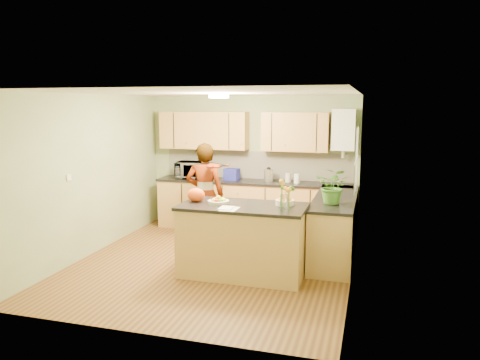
# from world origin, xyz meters

# --- Properties ---
(floor) EXTENTS (4.50, 4.50, 0.00)m
(floor) POSITION_xyz_m (0.00, 0.00, 0.00)
(floor) COLOR #583519
(floor) RESTS_ON ground
(ceiling) EXTENTS (4.00, 4.50, 0.02)m
(ceiling) POSITION_xyz_m (0.00, 0.00, 2.50)
(ceiling) COLOR silver
(ceiling) RESTS_ON wall_back
(wall_back) EXTENTS (4.00, 0.02, 2.50)m
(wall_back) POSITION_xyz_m (0.00, 2.25, 1.25)
(wall_back) COLOR gray
(wall_back) RESTS_ON floor
(wall_front) EXTENTS (4.00, 0.02, 2.50)m
(wall_front) POSITION_xyz_m (0.00, -2.25, 1.25)
(wall_front) COLOR gray
(wall_front) RESTS_ON floor
(wall_left) EXTENTS (0.02, 4.50, 2.50)m
(wall_left) POSITION_xyz_m (-2.00, 0.00, 1.25)
(wall_left) COLOR gray
(wall_left) RESTS_ON floor
(wall_right) EXTENTS (0.02, 4.50, 2.50)m
(wall_right) POSITION_xyz_m (2.00, 0.00, 1.25)
(wall_right) COLOR gray
(wall_right) RESTS_ON floor
(back_counter) EXTENTS (3.64, 0.62, 0.94)m
(back_counter) POSITION_xyz_m (0.10, 1.95, 0.47)
(back_counter) COLOR tan
(back_counter) RESTS_ON floor
(right_counter) EXTENTS (0.62, 2.24, 0.94)m
(right_counter) POSITION_xyz_m (1.70, 0.85, 0.47)
(right_counter) COLOR tan
(right_counter) RESTS_ON floor
(splashback) EXTENTS (3.60, 0.02, 0.52)m
(splashback) POSITION_xyz_m (0.10, 2.23, 1.20)
(splashback) COLOR silver
(splashback) RESTS_ON back_counter
(upper_cabinets) EXTENTS (3.20, 0.34, 0.70)m
(upper_cabinets) POSITION_xyz_m (-0.18, 2.08, 1.85)
(upper_cabinets) COLOR tan
(upper_cabinets) RESTS_ON wall_back
(boiler) EXTENTS (0.40, 0.30, 0.86)m
(boiler) POSITION_xyz_m (1.70, 2.09, 1.90)
(boiler) COLOR white
(boiler) RESTS_ON wall_back
(window_right) EXTENTS (0.01, 1.30, 1.05)m
(window_right) POSITION_xyz_m (1.99, 0.60, 1.55)
(window_right) COLOR white
(window_right) RESTS_ON wall_right
(light_switch) EXTENTS (0.02, 0.09, 0.09)m
(light_switch) POSITION_xyz_m (-1.99, -0.60, 1.30)
(light_switch) COLOR white
(light_switch) RESTS_ON wall_left
(ceiling_lamp) EXTENTS (0.30, 0.30, 0.07)m
(ceiling_lamp) POSITION_xyz_m (0.00, 0.30, 2.46)
(ceiling_lamp) COLOR #FFEABF
(ceiling_lamp) RESTS_ON ceiling
(peninsula_island) EXTENTS (1.72, 0.88, 0.99)m
(peninsula_island) POSITION_xyz_m (0.54, -0.32, 0.49)
(peninsula_island) COLOR tan
(peninsula_island) RESTS_ON floor
(fruit_dish) EXTENTS (0.29, 0.29, 0.10)m
(fruit_dish) POSITION_xyz_m (0.19, -0.32, 1.03)
(fruit_dish) COLOR beige
(fruit_dish) RESTS_ON peninsula_island
(orange_bowl) EXTENTS (0.25, 0.25, 0.15)m
(orange_bowl) POSITION_xyz_m (1.09, -0.17, 1.05)
(orange_bowl) COLOR beige
(orange_bowl) RESTS_ON peninsula_island
(flower_vase) EXTENTS (0.25, 0.25, 0.46)m
(flower_vase) POSITION_xyz_m (1.14, -0.50, 1.29)
(flower_vase) COLOR silver
(flower_vase) RESTS_ON peninsula_island
(orange_bag) EXTENTS (0.27, 0.23, 0.19)m
(orange_bag) POSITION_xyz_m (-0.16, -0.27, 1.08)
(orange_bag) COLOR #FB5114
(orange_bag) RESTS_ON peninsula_island
(papers) EXTENTS (0.21, 0.29, 0.01)m
(papers) POSITION_xyz_m (0.44, -0.62, 0.99)
(papers) COLOR white
(papers) RESTS_ON peninsula_island
(violinist) EXTENTS (0.69, 0.51, 1.72)m
(violinist) POSITION_xyz_m (-0.43, 0.83, 0.86)
(violinist) COLOR #E6B18C
(violinist) RESTS_ON floor
(violin) EXTENTS (0.60, 0.52, 0.15)m
(violin) POSITION_xyz_m (-0.23, 0.61, 1.38)
(violin) COLOR #4C1504
(violin) RESTS_ON violinist
(microwave) EXTENTS (0.60, 0.42, 0.32)m
(microwave) POSITION_xyz_m (-1.09, 1.92, 1.10)
(microwave) COLOR white
(microwave) RESTS_ON back_counter
(blue_box) EXTENTS (0.29, 0.22, 0.21)m
(blue_box) POSITION_xyz_m (-0.31, 1.96, 1.05)
(blue_box) COLOR navy
(blue_box) RESTS_ON back_counter
(kettle) EXTENTS (0.16, 0.16, 0.31)m
(kettle) POSITION_xyz_m (0.39, 1.97, 1.07)
(kettle) COLOR silver
(kettle) RESTS_ON back_counter
(jar_cream) EXTENTS (0.14, 0.14, 0.16)m
(jar_cream) POSITION_xyz_m (0.75, 2.00, 1.02)
(jar_cream) COLOR beige
(jar_cream) RESTS_ON back_counter
(jar_white) EXTENTS (0.12, 0.12, 0.17)m
(jar_white) POSITION_xyz_m (0.92, 1.93, 1.02)
(jar_white) COLOR white
(jar_white) RESTS_ON back_counter
(potted_plant) EXTENTS (0.55, 0.50, 0.52)m
(potted_plant) POSITION_xyz_m (1.70, 0.30, 1.20)
(potted_plant) COLOR #3C7426
(potted_plant) RESTS_ON right_counter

